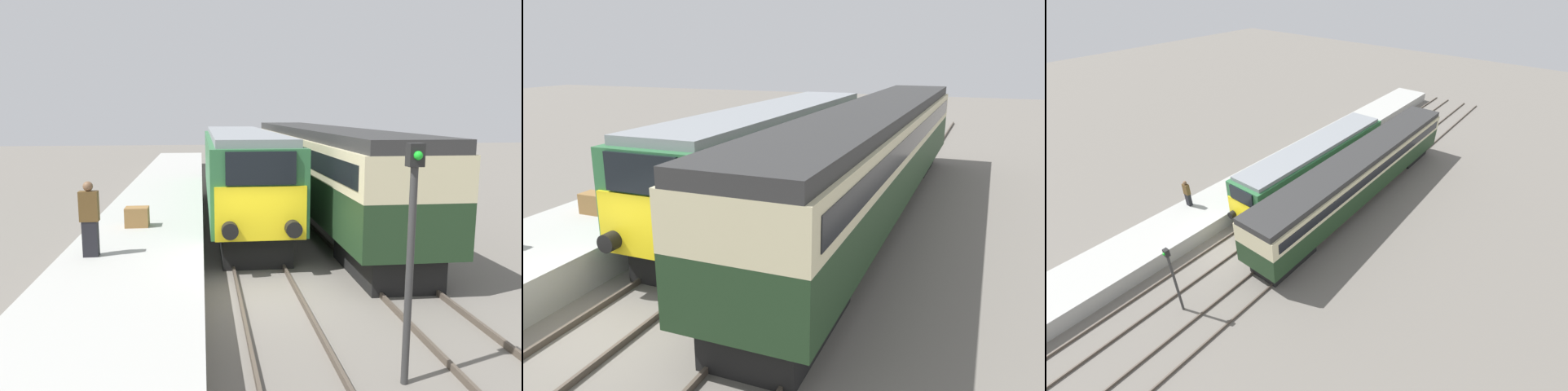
{
  "view_description": "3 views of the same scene",
  "coord_description": "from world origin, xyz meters",
  "views": [
    {
      "loc": [
        -1.56,
        -11.71,
        4.42
      ],
      "look_at": [
        0.0,
        1.6,
        2.23
      ],
      "focal_mm": 35.0,
      "sensor_mm": 36.0,
      "label": 1
    },
    {
      "loc": [
        6.92,
        -7.15,
        5.54
      ],
      "look_at": [
        1.7,
        5.6,
        1.6
      ],
      "focal_mm": 35.0,
      "sensor_mm": 36.0,
      "label": 2
    },
    {
      "loc": [
        13.47,
        -9.2,
        14.3
      ],
      "look_at": [
        1.7,
        5.6,
        1.6
      ],
      "focal_mm": 24.0,
      "sensor_mm": 36.0,
      "label": 3
    }
  ],
  "objects": [
    {
      "name": "signal_post",
      "position": [
        1.7,
        -4.27,
        2.35
      ],
      "size": [
        0.24,
        0.28,
        3.96
      ],
      "color": "#333333",
      "rests_on": "ground_plane"
    },
    {
      "name": "rails_far_track",
      "position": [
        3.4,
        5.0,
        0.07
      ],
      "size": [
        1.5,
        60.0,
        0.14
      ],
      "color": "#4C4238",
      "rests_on": "ground_plane"
    },
    {
      "name": "rails_near_track",
      "position": [
        0.0,
        5.0,
        0.07
      ],
      "size": [
        1.51,
        60.0,
        0.14
      ],
      "color": "#4C4238",
      "rests_on": "ground_plane"
    },
    {
      "name": "luggage_crate",
      "position": [
        -3.55,
        3.85,
        1.27
      ],
      "size": [
        0.7,
        0.56,
        0.6
      ],
      "color": "olive",
      "rests_on": "platform_left"
    },
    {
      "name": "ground_plane",
      "position": [
        0.0,
        0.0,
        0.0
      ],
      "size": [
        120.0,
        120.0,
        0.0
      ],
      "primitive_type": "plane",
      "color": "slate"
    },
    {
      "name": "person_on_platform",
      "position": [
        -4.26,
        0.64,
        1.89
      ],
      "size": [
        0.44,
        0.26,
        1.84
      ],
      "color": "black",
      "rests_on": "platform_left"
    },
    {
      "name": "passenger_carriage",
      "position": [
        3.4,
        9.46,
        2.34
      ],
      "size": [
        2.75,
        20.59,
        3.82
      ],
      "color": "black",
      "rests_on": "ground_plane"
    },
    {
      "name": "platform_left",
      "position": [
        -3.3,
        8.0,
        0.49
      ],
      "size": [
        3.5,
        50.0,
        0.97
      ],
      "color": "#A8A8A3",
      "rests_on": "ground_plane"
    },
    {
      "name": "locomotive",
      "position": [
        0.0,
        8.66,
        2.08
      ],
      "size": [
        2.7,
        14.63,
        3.7
      ],
      "color": "black",
      "rests_on": "ground_plane"
    }
  ]
}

